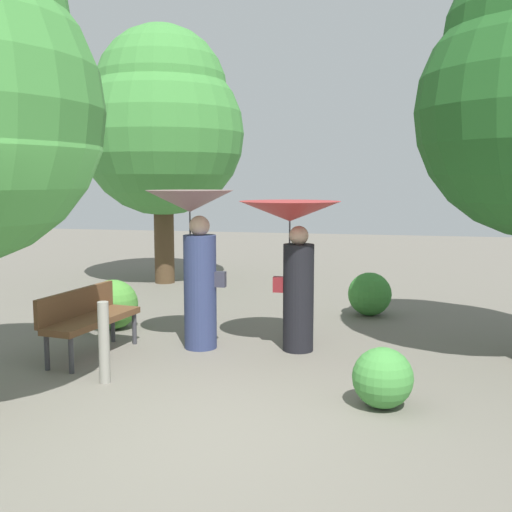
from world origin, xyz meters
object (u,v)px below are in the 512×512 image
object	(u,v)px
person_left	(194,240)
park_bench	(87,316)
tree_mid_left	(162,120)
path_marker_post	(104,343)
person_right	(293,241)

from	to	relation	value
person_left	park_bench	xyz separation A→B (m)	(-1.20, -0.65, -0.91)
person_left	tree_mid_left	xyz separation A→B (m)	(-2.25, 4.74, 2.01)
person_left	path_marker_post	bearing A→B (deg)	161.39
person_left	tree_mid_left	bearing A→B (deg)	25.11
person_left	path_marker_post	size ratio (longest dim) A/B	2.30
person_right	tree_mid_left	xyz separation A→B (m)	(-3.51, 4.58, 2.00)
person_left	park_bench	bearing A→B (deg)	118.21
person_left	tree_mid_left	size ratio (longest dim) A/B	0.38
person_right	path_marker_post	bearing A→B (deg)	133.81
person_right	path_marker_post	distance (m)	2.67
path_marker_post	tree_mid_left	bearing A→B (deg)	105.31
park_bench	path_marker_post	distance (m)	1.15
person_left	person_right	world-z (taller)	person_left
tree_mid_left	path_marker_post	size ratio (longest dim) A/B	5.98
tree_mid_left	park_bench	bearing A→B (deg)	-79.00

